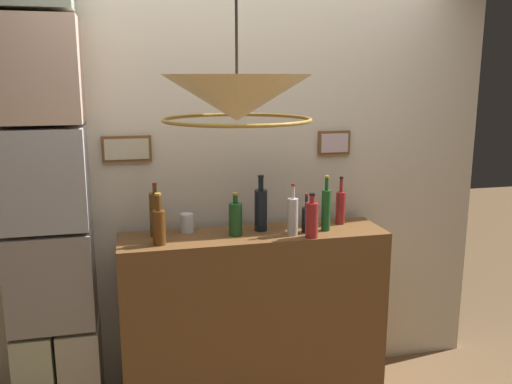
{
  "coord_description": "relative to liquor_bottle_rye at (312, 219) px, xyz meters",
  "views": [
    {
      "loc": [
        -0.68,
        -2.05,
        1.9
      ],
      "look_at": [
        0.0,
        0.78,
        1.28
      ],
      "focal_mm": 37.95,
      "sensor_mm": 36.0,
      "label": 1
    }
  ],
  "objects": [
    {
      "name": "liquor_bottle_tequila",
      "position": [
        -0.83,
        0.22,
        0.02
      ],
      "size": [
        0.07,
        0.07,
        0.3
      ],
      "color": "#5A3C13",
      "rests_on": "bar_shelf_unit"
    },
    {
      "name": "liquor_bottle_amaro",
      "position": [
        -0.24,
        0.2,
        0.03
      ],
      "size": [
        0.07,
        0.07,
        0.32
      ],
      "color": "black",
      "rests_on": "bar_shelf_unit"
    },
    {
      "name": "liquor_bottle_brandy",
      "position": [
        0.13,
        0.11,
        0.02
      ],
      "size": [
        0.05,
        0.05,
        0.32
      ],
      "color": "#174F20",
      "rests_on": "bar_shelf_unit"
    },
    {
      "name": "liquor_bottle_sherry",
      "position": [
        -0.09,
        0.07,
        0.01
      ],
      "size": [
        0.06,
        0.06,
        0.29
      ],
      "color": "beige",
      "rests_on": "bar_shelf_unit"
    },
    {
      "name": "liquor_bottle_rye",
      "position": [
        0.0,
        0.0,
        0.0
      ],
      "size": [
        0.07,
        0.07,
        0.25
      ],
      "color": "maroon",
      "rests_on": "bar_shelf_unit"
    },
    {
      "name": "liquor_bottle_bourbon",
      "position": [
        -0.83,
        0.07,
        -0.0
      ],
      "size": [
        0.07,
        0.07,
        0.28
      ],
      "color": "#5E3513",
      "rests_on": "bar_shelf_unit"
    },
    {
      "name": "stone_pillar",
      "position": [
        -1.4,
        0.26,
        0.24
      ],
      "size": [
        0.45,
        0.37,
        2.74
      ],
      "color": "#B7BB98",
      "rests_on": "ground"
    },
    {
      "name": "pendant_lamp",
      "position": [
        -0.51,
        -0.47,
        0.67
      ],
      "size": [
        0.64,
        0.64,
        0.53
      ],
      "color": "beige"
    },
    {
      "name": "liquor_bottle_port",
      "position": [
        -0.4,
        0.14,
        -0.01
      ],
      "size": [
        0.07,
        0.07,
        0.24
      ],
      "color": "#1B4D22",
      "rests_on": "bar_shelf_unit"
    },
    {
      "name": "bar_shelf_unit",
      "position": [
        -0.29,
        0.15,
        -0.62
      ],
      "size": [
        1.52,
        0.39,
        1.03
      ],
      "primitive_type": "cube",
      "color": "brown",
      "rests_on": "ground"
    },
    {
      "name": "glass_tumbler_rocks",
      "position": [
        -0.66,
        0.26,
        -0.05
      ],
      "size": [
        0.08,
        0.08,
        0.11
      ],
      "color": "silver",
      "rests_on": "bar_shelf_unit"
    },
    {
      "name": "liquor_bottle_vodka",
      "position": [
        0.0,
        0.11,
        -0.02
      ],
      "size": [
        0.05,
        0.05,
        0.23
      ],
      "color": "black",
      "rests_on": "bar_shelf_unit"
    },
    {
      "name": "panelled_rear_partition",
      "position": [
        -0.29,
        0.42,
        0.35
      ],
      "size": [
        3.09,
        0.15,
        2.82
      ],
      "color": "beige",
      "rests_on": "ground"
    },
    {
      "name": "liquor_bottle_mezcal",
      "position": [
        0.26,
        0.23,
        0.0
      ],
      "size": [
        0.06,
        0.06,
        0.29
      ],
      "color": "maroon",
      "rests_on": "bar_shelf_unit"
    }
  ]
}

